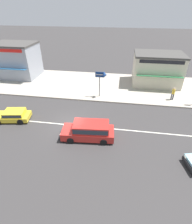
{
  "coord_description": "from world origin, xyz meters",
  "views": [
    {
      "loc": [
        4.63,
        -13.62,
        10.51
      ],
      "look_at": [
        2.32,
        1.55,
        0.8
      ],
      "focal_mm": 28.0,
      "sensor_mm": 36.0,
      "label": 1
    }
  ],
  "objects_px": {
    "pedestrian_near_clock": "(173,93)",
    "shopfront_corner_warung": "(17,60)",
    "minivan_red_0": "(89,130)",
    "hatchback_yellow_1": "(13,115)",
    "shopfront_mid_block": "(157,69)",
    "arrow_signboard": "(104,76)"
  },
  "relations": [
    {
      "from": "hatchback_yellow_1",
      "to": "shopfront_mid_block",
      "type": "distance_m",
      "value": 19.88
    },
    {
      "from": "hatchback_yellow_1",
      "to": "arrow_signboard",
      "type": "height_order",
      "value": "arrow_signboard"
    },
    {
      "from": "arrow_signboard",
      "to": "pedestrian_near_clock",
      "type": "distance_m",
      "value": 8.77
    },
    {
      "from": "minivan_red_0",
      "to": "shopfront_corner_warung",
      "type": "bearing_deg",
      "value": 136.5
    },
    {
      "from": "hatchback_yellow_1",
      "to": "pedestrian_near_clock",
      "type": "distance_m",
      "value": 18.59
    },
    {
      "from": "pedestrian_near_clock",
      "to": "minivan_red_0",
      "type": "bearing_deg",
      "value": -136.4
    },
    {
      "from": "minivan_red_0",
      "to": "hatchback_yellow_1",
      "type": "bearing_deg",
      "value": 169.48
    },
    {
      "from": "hatchback_yellow_1",
      "to": "shopfront_mid_block",
      "type": "bearing_deg",
      "value": 37.26
    },
    {
      "from": "hatchback_yellow_1",
      "to": "arrow_signboard",
      "type": "xyz_separation_m",
      "value": [
        8.68,
        6.48,
        2.32
      ]
    },
    {
      "from": "minivan_red_0",
      "to": "hatchback_yellow_1",
      "type": "xyz_separation_m",
      "value": [
        -8.35,
        1.55,
        -0.26
      ]
    },
    {
      "from": "shopfront_corner_warung",
      "to": "shopfront_mid_block",
      "type": "bearing_deg",
      "value": 0.21
    },
    {
      "from": "pedestrian_near_clock",
      "to": "shopfront_mid_block",
      "type": "distance_m",
      "value": 5.43
    },
    {
      "from": "arrow_signboard",
      "to": "minivan_red_0",
      "type": "bearing_deg",
      "value": -92.37
    },
    {
      "from": "pedestrian_near_clock",
      "to": "shopfront_corner_warung",
      "type": "distance_m",
      "value": 23.67
    },
    {
      "from": "pedestrian_near_clock",
      "to": "shopfront_mid_block",
      "type": "relative_size",
      "value": 0.24
    },
    {
      "from": "arrow_signboard",
      "to": "shopfront_corner_warung",
      "type": "xyz_separation_m",
      "value": [
        -14.52,
        5.44,
        -0.19
      ]
    },
    {
      "from": "minivan_red_0",
      "to": "shopfront_corner_warung",
      "type": "relative_size",
      "value": 0.76
    },
    {
      "from": "arrow_signboard",
      "to": "pedestrian_near_clock",
      "type": "relative_size",
      "value": 2.06
    },
    {
      "from": "shopfront_corner_warung",
      "to": "shopfront_mid_block",
      "type": "distance_m",
      "value": 21.6
    },
    {
      "from": "shopfront_mid_block",
      "to": "shopfront_corner_warung",
      "type": "bearing_deg",
      "value": -179.79
    },
    {
      "from": "hatchback_yellow_1",
      "to": "arrow_signboard",
      "type": "relative_size",
      "value": 1.2
    },
    {
      "from": "minivan_red_0",
      "to": "hatchback_yellow_1",
      "type": "height_order",
      "value": "minivan_red_0"
    }
  ]
}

